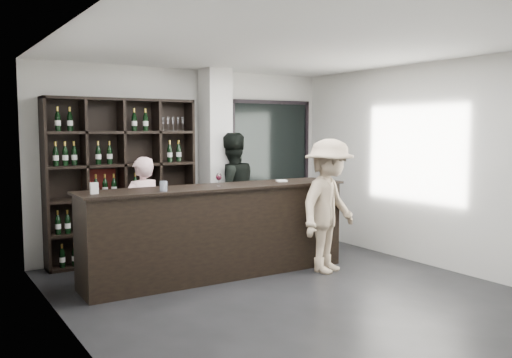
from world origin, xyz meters
TOP-DOWN VIEW (x-y plane):
  - floor at (0.00, 0.00)m, footprint 5.00×5.50m
  - wine_shelf at (-1.15, 2.57)m, footprint 2.20×0.35m
  - structural_column at (0.35, 2.47)m, footprint 0.40×0.40m
  - glass_panel at (1.55, 2.69)m, footprint 1.60×0.08m
  - tasting_counter at (-0.35, 1.10)m, footprint 3.67×0.75m
  - taster_pink at (-1.10, 1.90)m, footprint 0.64×0.48m
  - taster_black at (0.49, 2.25)m, footprint 0.94×0.74m
  - customer at (1.04, 0.49)m, footprint 1.34×1.06m
  - wine_glass at (-0.36, 1.05)m, footprint 0.10×0.10m
  - spit_cup at (-1.19, 0.92)m, footprint 0.12×0.12m
  - napkin_stack at (0.69, 1.13)m, footprint 0.16×0.16m
  - card_stand at (-1.98, 1.08)m, footprint 0.09×0.05m

SIDE VIEW (x-z plane):
  - floor at x=0.00m, z-range -0.01..0.00m
  - tasting_counter at x=-0.35m, z-range 0.00..1.21m
  - taster_pink at x=-1.10m, z-range 0.00..1.58m
  - customer at x=1.04m, z-range 0.00..1.82m
  - taster_black at x=0.49m, z-range 0.00..1.90m
  - wine_shelf at x=-1.15m, z-range 0.00..2.40m
  - napkin_stack at x=0.69m, z-range 1.21..1.23m
  - spit_cup at x=-1.19m, z-range 1.21..1.33m
  - card_stand at x=-1.98m, z-range 1.21..1.34m
  - wine_glass at x=-0.36m, z-range 1.21..1.40m
  - glass_panel at x=1.55m, z-range 0.35..2.45m
  - structural_column at x=0.35m, z-range 0.00..2.90m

